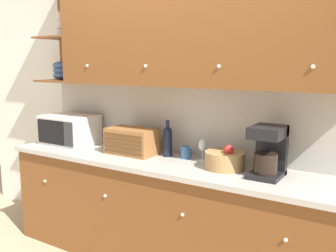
{
  "coord_description": "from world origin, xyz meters",
  "views": [
    {
      "loc": [
        1.61,
        -2.78,
        1.69
      ],
      "look_at": [
        0.0,
        -0.2,
        1.18
      ],
      "focal_mm": 40.0,
      "sensor_mm": 36.0,
      "label": 1
    }
  ],
  "objects_px": {
    "microwave": "(70,130)",
    "wine_bottle": "(168,140)",
    "bread_box": "(132,141)",
    "wine_glass": "(203,146)",
    "fruit_basket": "(225,160)",
    "coffee_maker": "(268,150)",
    "mug_blue_second": "(110,141)",
    "mug": "(186,152)"
  },
  "relations": [
    {
      "from": "fruit_basket",
      "to": "bread_box",
      "type": "bearing_deg",
      "value": -179.6
    },
    {
      "from": "microwave",
      "to": "wine_glass",
      "type": "distance_m",
      "value": 1.39
    },
    {
      "from": "fruit_basket",
      "to": "microwave",
      "type": "bearing_deg",
      "value": 179.81
    },
    {
      "from": "fruit_basket",
      "to": "coffee_maker",
      "type": "height_order",
      "value": "coffee_maker"
    },
    {
      "from": "mug",
      "to": "fruit_basket",
      "type": "distance_m",
      "value": 0.42
    },
    {
      "from": "microwave",
      "to": "wine_bottle",
      "type": "distance_m",
      "value": 1.08
    },
    {
      "from": "microwave",
      "to": "coffee_maker",
      "type": "height_order",
      "value": "coffee_maker"
    },
    {
      "from": "bread_box",
      "to": "microwave",
      "type": "bearing_deg",
      "value": 179.14
    },
    {
      "from": "bread_box",
      "to": "wine_bottle",
      "type": "bearing_deg",
      "value": 18.26
    },
    {
      "from": "bread_box",
      "to": "wine_glass",
      "type": "xyz_separation_m",
      "value": [
        0.62,
        0.13,
        0.01
      ]
    },
    {
      "from": "mug_blue_second",
      "to": "fruit_basket",
      "type": "distance_m",
      "value": 1.24
    },
    {
      "from": "microwave",
      "to": "wine_glass",
      "type": "xyz_separation_m",
      "value": [
        1.39,
        0.12,
        -0.02
      ]
    },
    {
      "from": "mug_blue_second",
      "to": "mug",
      "type": "xyz_separation_m",
      "value": [
        0.84,
        -0.02,
        -0.0
      ]
    },
    {
      "from": "microwave",
      "to": "wine_bottle",
      "type": "xyz_separation_m",
      "value": [
        1.07,
        0.09,
        -0.0
      ]
    },
    {
      "from": "microwave",
      "to": "wine_glass",
      "type": "height_order",
      "value": "microwave"
    },
    {
      "from": "microwave",
      "to": "mug_blue_second",
      "type": "height_order",
      "value": "microwave"
    },
    {
      "from": "microwave",
      "to": "wine_bottle",
      "type": "height_order",
      "value": "wine_bottle"
    },
    {
      "from": "microwave",
      "to": "bread_box",
      "type": "bearing_deg",
      "value": -0.86
    },
    {
      "from": "microwave",
      "to": "coffee_maker",
      "type": "bearing_deg",
      "value": -0.36
    },
    {
      "from": "bread_box",
      "to": "wine_glass",
      "type": "height_order",
      "value": "bread_box"
    },
    {
      "from": "microwave",
      "to": "coffee_maker",
      "type": "xyz_separation_m",
      "value": [
        1.97,
        -0.01,
        0.04
      ]
    },
    {
      "from": "mug_blue_second",
      "to": "wine_bottle",
      "type": "height_order",
      "value": "wine_bottle"
    },
    {
      "from": "mug_blue_second",
      "to": "bread_box",
      "type": "relative_size",
      "value": 0.24
    },
    {
      "from": "coffee_maker",
      "to": "bread_box",
      "type": "bearing_deg",
      "value": 179.96
    },
    {
      "from": "microwave",
      "to": "coffee_maker",
      "type": "distance_m",
      "value": 1.97
    },
    {
      "from": "mug_blue_second",
      "to": "mug",
      "type": "bearing_deg",
      "value": -1.39
    },
    {
      "from": "wine_bottle",
      "to": "wine_glass",
      "type": "bearing_deg",
      "value": 5.84
    },
    {
      "from": "mug",
      "to": "coffee_maker",
      "type": "bearing_deg",
      "value": -9.27
    },
    {
      "from": "mug_blue_second",
      "to": "coffee_maker",
      "type": "xyz_separation_m",
      "value": [
        1.56,
        -0.14,
        0.13
      ]
    },
    {
      "from": "wine_bottle",
      "to": "fruit_basket",
      "type": "bearing_deg",
      "value": -9.54
    },
    {
      "from": "microwave",
      "to": "mug_blue_second",
      "type": "distance_m",
      "value": 0.43
    },
    {
      "from": "microwave",
      "to": "wine_bottle",
      "type": "relative_size",
      "value": 1.61
    },
    {
      "from": "mug_blue_second",
      "to": "wine_glass",
      "type": "height_order",
      "value": "wine_glass"
    },
    {
      "from": "fruit_basket",
      "to": "coffee_maker",
      "type": "distance_m",
      "value": 0.35
    },
    {
      "from": "mug",
      "to": "bread_box",
      "type": "bearing_deg",
      "value": -166.04
    },
    {
      "from": "wine_glass",
      "to": "coffee_maker",
      "type": "xyz_separation_m",
      "value": [
        0.58,
        -0.13,
        0.06
      ]
    },
    {
      "from": "wine_bottle",
      "to": "mug",
      "type": "distance_m",
      "value": 0.19
    },
    {
      "from": "wine_glass",
      "to": "coffee_maker",
      "type": "bearing_deg",
      "value": -13.1
    },
    {
      "from": "wine_glass",
      "to": "bread_box",
      "type": "bearing_deg",
      "value": -167.89
    },
    {
      "from": "microwave",
      "to": "wine_bottle",
      "type": "bearing_deg",
      "value": 4.78
    },
    {
      "from": "wine_bottle",
      "to": "fruit_basket",
      "type": "distance_m",
      "value": 0.58
    },
    {
      "from": "mug",
      "to": "coffee_maker",
      "type": "distance_m",
      "value": 0.75
    }
  ]
}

